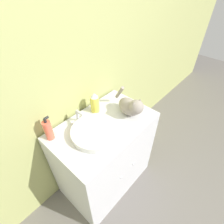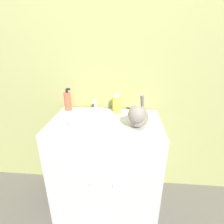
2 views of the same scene
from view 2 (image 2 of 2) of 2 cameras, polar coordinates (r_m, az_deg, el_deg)
wall_back at (r=1.53m, az=-0.85°, el=16.21°), size 6.00×0.05×2.50m
vanity_cabinet at (r=1.57m, az=-1.87°, el=-16.96°), size 0.85×0.54×0.84m
sink_basin at (r=1.33m, az=-6.87°, el=-2.20°), size 0.37×0.37×0.05m
faucet at (r=1.49m, az=-5.47°, el=1.83°), size 0.13×0.09×0.12m
cat at (r=1.23m, az=8.60°, el=-1.22°), size 0.18×0.34×0.21m
soap_bottle at (r=1.57m, az=-14.26°, el=3.51°), size 0.06×0.06×0.20m
spray_bottle at (r=1.46m, az=1.57°, el=3.02°), size 0.07×0.07×0.18m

